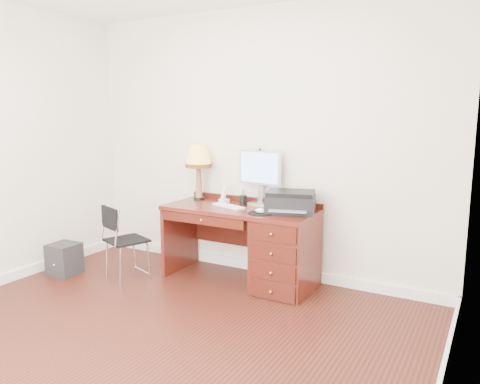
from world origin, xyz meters
The scene contains 12 objects.
ground centered at (0.00, 0.00, 0.00)m, with size 4.00×4.00×0.00m, color black.
room_shell centered at (0.00, 0.63, 0.05)m, with size 4.00×4.00×4.00m.
desk centered at (0.32, 1.40, 0.41)m, with size 1.50×0.67×0.75m.
monitor centered at (0.09, 1.64, 1.09)m, with size 0.47×0.17×0.54m.
keyboard centered at (-0.11, 1.37, 0.76)m, with size 0.38×0.11×0.01m, color white.
mouse_pad centered at (0.30, 1.24, 0.76)m, with size 0.24×0.24×0.05m.
printer centered at (0.52, 1.44, 0.85)m, with size 0.52×0.46×0.20m.
leg_lamp centered at (-0.60, 1.57, 1.18)m, with size 0.28×0.28×0.58m.
phone centered at (-0.27, 1.54, 0.80)m, with size 0.10×0.10×0.17m.
pen_cup centered at (-0.03, 1.52, 0.80)m, with size 0.08×0.08×0.10m, color black.
chair centered at (-1.01, 0.82, 0.46)m, with size 0.46×0.47×0.76m.
equipment_box centered at (-1.69, 0.67, 0.16)m, with size 0.28×0.28×0.32m, color black.
Camera 1 is at (2.19, -2.52, 1.67)m, focal length 35.00 mm.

